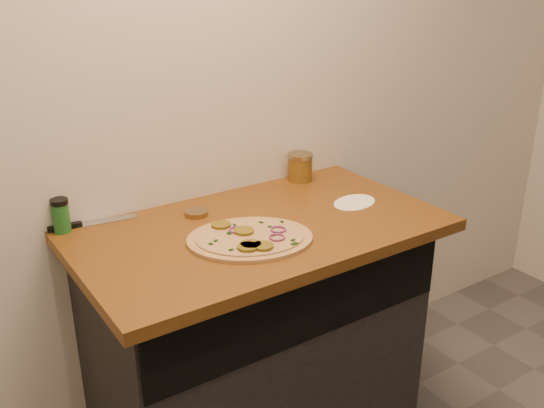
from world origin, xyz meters
TOP-DOWN VIEW (x-y plane):
  - cabinet at (0.00, 1.45)m, footprint 1.10×0.60m
  - countertop at (0.00, 1.42)m, footprint 1.20×0.70m
  - pizza at (-0.09, 1.33)m, footprint 0.50×0.50m
  - chefs_knife at (-0.48, 1.73)m, footprint 0.29×0.06m
  - mason_jar_lid at (-0.14, 1.60)m, footprint 0.09×0.09m
  - salsa_jar at (0.37, 1.69)m, footprint 0.10×0.10m
  - spice_shaker at (-0.55, 1.72)m, footprint 0.06×0.06m
  - flour_spill at (0.39, 1.39)m, footprint 0.22×0.22m

SIDE VIEW (x-z plane):
  - cabinet at x=0.00m, z-range 0.00..0.86m
  - countertop at x=0.00m, z-range 0.86..0.90m
  - flour_spill at x=0.39m, z-range 0.90..0.90m
  - chefs_knife at x=-0.48m, z-range 0.90..0.91m
  - mason_jar_lid at x=-0.14m, z-range 0.90..0.92m
  - pizza at x=-0.09m, z-range 0.90..0.92m
  - salsa_jar at x=0.37m, z-range 0.90..1.01m
  - spice_shaker at x=-0.55m, z-range 0.90..1.01m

